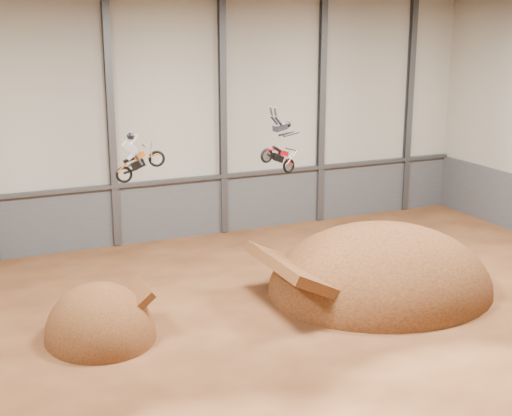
{
  "coord_description": "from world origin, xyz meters",
  "views": [
    {
      "loc": [
        -12.07,
        -24.45,
        12.69
      ],
      "look_at": [
        0.66,
        4.0,
        4.43
      ],
      "focal_mm": 50.0,
      "sensor_mm": 36.0,
      "label": 1
    }
  ],
  "objects_px": {
    "landing_ramp": "(380,290)",
    "fmx_rider_b": "(276,141)",
    "fmx_rider_a": "(143,151)",
    "takeoff_ramp": "(101,337)"
  },
  "relations": [
    {
      "from": "landing_ramp",
      "to": "fmx_rider_a",
      "type": "distance_m",
      "value": 13.45
    },
    {
      "from": "fmx_rider_a",
      "to": "takeoff_ramp",
      "type": "bearing_deg",
      "value": -150.2
    },
    {
      "from": "takeoff_ramp",
      "to": "landing_ramp",
      "type": "relative_size",
      "value": 0.47
    },
    {
      "from": "takeoff_ramp",
      "to": "landing_ramp",
      "type": "bearing_deg",
      "value": -1.1
    },
    {
      "from": "landing_ramp",
      "to": "fmx_rider_b",
      "type": "height_order",
      "value": "fmx_rider_b"
    },
    {
      "from": "takeoff_ramp",
      "to": "landing_ramp",
      "type": "xyz_separation_m",
      "value": [
        13.49,
        -0.26,
        0.0
      ]
    },
    {
      "from": "takeoff_ramp",
      "to": "fmx_rider_b",
      "type": "distance_m",
      "value": 11.04
    },
    {
      "from": "takeoff_ramp",
      "to": "fmx_rider_b",
      "type": "bearing_deg",
      "value": 0.51
    },
    {
      "from": "fmx_rider_b",
      "to": "takeoff_ramp",
      "type": "bearing_deg",
      "value": 166.16
    },
    {
      "from": "takeoff_ramp",
      "to": "landing_ramp",
      "type": "distance_m",
      "value": 13.5
    }
  ]
}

